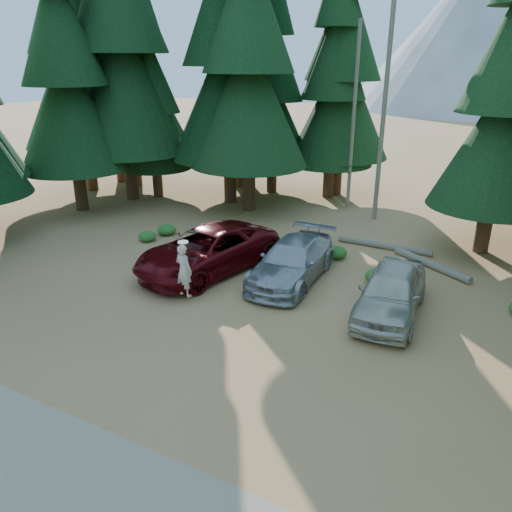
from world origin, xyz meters
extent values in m
plane|color=#A27B45|center=(0.00, 0.00, 0.00)|extent=(160.00, 160.00, 0.00)
cube|color=tan|center=(0.00, -6.50, 0.01)|extent=(26.00, 3.50, 0.01)
cylinder|color=slate|center=(0.80, 14.50, 6.00)|extent=(0.24, 0.24, 12.00)
cylinder|color=slate|center=(-1.20, 16.00, 5.00)|extent=(0.20, 0.20, 10.00)
cone|color=gray|center=(0.00, 85.00, 14.00)|extent=(44.00, 44.00, 28.00)
cone|color=gray|center=(-8.00, 95.00, 10.00)|extent=(36.00, 36.00, 20.00)
imported|color=#5C070C|center=(-3.28, 4.34, 0.89)|extent=(4.28, 6.87, 1.77)
imported|color=#A7AAAF|center=(0.11, 5.11, 0.79)|extent=(2.45, 5.52, 1.57)
imported|color=beige|center=(4.19, 4.06, 0.83)|extent=(2.31, 5.02, 1.67)
imported|color=beige|center=(-2.49, 1.60, 1.20)|extent=(0.77, 0.57, 1.92)
cylinder|color=white|center=(-2.49, 1.65, 2.25)|extent=(0.36, 0.36, 0.04)
cylinder|color=slate|center=(-4.96, 8.68, 0.15)|extent=(3.87, 1.86, 0.29)
cylinder|color=slate|center=(4.74, 8.87, 0.16)|extent=(3.43, 2.27, 0.32)
cylinder|color=slate|center=(2.43, 10.19, 0.14)|extent=(4.27, 0.32, 0.27)
ellipsoid|color=#1C5F20|center=(-7.53, 7.13, 0.25)|extent=(0.91, 0.91, 0.50)
ellipsoid|color=#1C5F20|center=(-1.68, 6.77, 0.25)|extent=(0.91, 0.91, 0.50)
ellipsoid|color=#1C5F20|center=(-0.39, 9.48, 0.25)|extent=(0.90, 0.90, 0.49)
ellipsoid|color=#1C5F20|center=(0.87, 8.10, 0.26)|extent=(0.95, 0.95, 0.52)
ellipsoid|color=#1C5F20|center=(3.19, 6.37, 0.28)|extent=(1.03, 1.03, 0.57)
ellipsoid|color=#1C5F20|center=(3.58, 7.61, 0.30)|extent=(1.11, 1.11, 0.61)
ellipsoid|color=#1C5F20|center=(-7.78, 5.97, 0.23)|extent=(0.85, 0.85, 0.47)
camera|label=1|loc=(7.22, -11.35, 8.13)|focal=35.00mm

